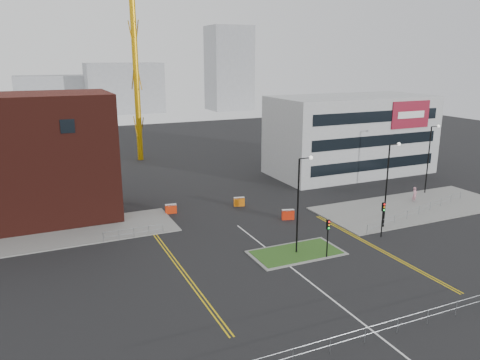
# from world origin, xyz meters

# --- Properties ---
(ground) EXTENTS (200.00, 200.00, 0.00)m
(ground) POSITION_xyz_m (0.00, 0.00, 0.00)
(ground) COLOR black
(ground) RESTS_ON ground
(pavement_left) EXTENTS (28.00, 8.00, 0.12)m
(pavement_left) POSITION_xyz_m (-20.00, 22.00, 0.06)
(pavement_left) COLOR slate
(pavement_left) RESTS_ON ground
(pavement_right) EXTENTS (24.00, 10.00, 0.12)m
(pavement_right) POSITION_xyz_m (22.00, 14.00, 0.06)
(pavement_right) COLOR slate
(pavement_right) RESTS_ON ground
(island_kerb) EXTENTS (8.60, 4.60, 0.08)m
(island_kerb) POSITION_xyz_m (2.00, 8.00, 0.04)
(island_kerb) COLOR slate
(island_kerb) RESTS_ON ground
(grass_island) EXTENTS (8.00, 4.00, 0.12)m
(grass_island) POSITION_xyz_m (2.00, 8.00, 0.06)
(grass_island) COLOR #2A4D19
(grass_island) RESTS_ON ground
(office_block) EXTENTS (25.00, 12.20, 12.00)m
(office_block) POSITION_xyz_m (26.01, 31.97, 6.00)
(office_block) COLOR #A5A7A9
(office_block) RESTS_ON ground
(tower_crane) EXTENTS (51.46, 14.67, 38.46)m
(tower_crane) POSITION_xyz_m (3.57, 53.51, 26.53)
(tower_crane) COLOR #D5980C
(tower_crane) RESTS_ON ground
(streetlamp_island) EXTENTS (1.46, 0.36, 9.18)m
(streetlamp_island) POSITION_xyz_m (2.22, 8.00, 5.41)
(streetlamp_island) COLOR black
(streetlamp_island) RESTS_ON ground
(streetlamp_right_near) EXTENTS (1.46, 0.36, 9.18)m
(streetlamp_right_near) POSITION_xyz_m (14.22, 10.00, 5.41)
(streetlamp_right_near) COLOR black
(streetlamp_right_near) RESTS_ON ground
(streetlamp_right_far) EXTENTS (1.46, 0.36, 9.18)m
(streetlamp_right_far) POSITION_xyz_m (28.22, 18.00, 5.41)
(streetlamp_right_far) COLOR black
(streetlamp_right_far) RESTS_ON ground
(traffic_light_island) EXTENTS (0.28, 0.33, 3.65)m
(traffic_light_island) POSITION_xyz_m (4.00, 5.98, 2.57)
(traffic_light_island) COLOR black
(traffic_light_island) RESTS_ON ground
(traffic_light_right) EXTENTS (0.28, 0.33, 3.65)m
(traffic_light_right) POSITION_xyz_m (12.00, 7.98, 2.57)
(traffic_light_right) COLOR black
(traffic_light_right) RESTS_ON ground
(railing_front) EXTENTS (24.05, 0.05, 1.10)m
(railing_front) POSITION_xyz_m (0.00, -6.00, 0.78)
(railing_front) COLOR gray
(railing_front) RESTS_ON ground
(railing_left) EXTENTS (6.05, 0.05, 1.10)m
(railing_left) POSITION_xyz_m (-11.00, 18.00, 0.74)
(railing_left) COLOR gray
(railing_left) RESTS_ON ground
(railing_right) EXTENTS (19.05, 5.05, 1.10)m
(railing_right) POSITION_xyz_m (20.50, 11.50, 0.78)
(railing_right) COLOR gray
(railing_right) RESTS_ON ground
(centre_line) EXTENTS (0.15, 30.00, 0.01)m
(centre_line) POSITION_xyz_m (0.00, 2.00, 0.01)
(centre_line) COLOR silver
(centre_line) RESTS_ON ground
(yellow_left_a) EXTENTS (0.12, 24.00, 0.01)m
(yellow_left_a) POSITION_xyz_m (-9.00, 10.00, 0.01)
(yellow_left_a) COLOR gold
(yellow_left_a) RESTS_ON ground
(yellow_left_b) EXTENTS (0.12, 24.00, 0.01)m
(yellow_left_b) POSITION_xyz_m (-8.70, 10.00, 0.01)
(yellow_left_b) COLOR gold
(yellow_left_b) RESTS_ON ground
(yellow_right_a) EXTENTS (0.12, 20.00, 0.01)m
(yellow_right_a) POSITION_xyz_m (9.50, 6.00, 0.01)
(yellow_right_a) COLOR gold
(yellow_right_a) RESTS_ON ground
(yellow_right_b) EXTENTS (0.12, 20.00, 0.01)m
(yellow_right_b) POSITION_xyz_m (9.80, 6.00, 0.01)
(yellow_right_b) COLOR gold
(yellow_right_b) RESTS_ON ground
(skyline_b) EXTENTS (24.00, 12.00, 16.00)m
(skyline_b) POSITION_xyz_m (10.00, 130.00, 8.00)
(skyline_b) COLOR gray
(skyline_b) RESTS_ON ground
(skyline_c) EXTENTS (14.00, 12.00, 28.00)m
(skyline_c) POSITION_xyz_m (45.00, 125.00, 14.00)
(skyline_c) COLOR gray
(skyline_c) RESTS_ON ground
(skyline_d) EXTENTS (30.00, 12.00, 12.00)m
(skyline_d) POSITION_xyz_m (-8.00, 140.00, 6.00)
(skyline_d) COLOR gray
(skyline_d) RESTS_ON ground
(pedestrian) EXTENTS (0.83, 0.68, 1.98)m
(pedestrian) POSITION_xyz_m (23.73, 15.55, 0.99)
(pedestrian) COLOR #C57F90
(pedestrian) RESTS_ON ground
(barrier_left) EXTENTS (1.36, 0.61, 1.10)m
(barrier_left) POSITION_xyz_m (-5.42, 24.00, 0.60)
(barrier_left) COLOR red
(barrier_left) RESTS_ON ground
(barrier_mid) EXTENTS (1.39, 0.75, 1.11)m
(barrier_mid) POSITION_xyz_m (3.00, 23.24, 0.60)
(barrier_mid) COLOR orange
(barrier_mid) RESTS_ON ground
(barrier_right) EXTENTS (1.44, 0.84, 1.15)m
(barrier_right) POSITION_xyz_m (6.00, 16.51, 0.63)
(barrier_right) COLOR red
(barrier_right) RESTS_ON ground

